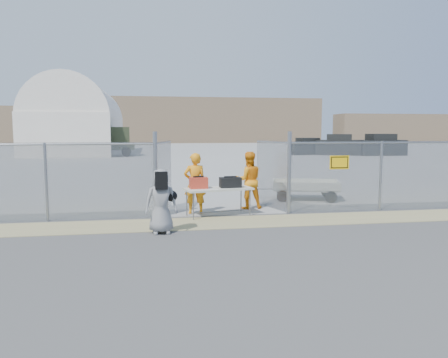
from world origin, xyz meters
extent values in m
plane|color=#434343|center=(0.00, 0.00, 0.00)|extent=(160.00, 160.00, 0.00)
cube|color=#999894|center=(0.00, 42.00, 0.01)|extent=(160.00, 80.00, 0.01)
cube|color=tan|center=(0.00, 1.00, 0.01)|extent=(44.00, 1.60, 0.01)
cube|color=red|center=(-0.76, 1.98, 1.00)|extent=(0.54, 0.38, 0.32)
cube|color=black|center=(0.20, 2.04, 0.99)|extent=(0.64, 0.40, 0.30)
imported|color=orange|center=(-0.82, 2.45, 0.93)|extent=(0.69, 0.47, 1.86)
imported|color=orange|center=(0.97, 3.03, 0.93)|extent=(0.91, 0.71, 1.85)
imported|color=gray|center=(-1.89, 0.05, 0.80)|extent=(0.81, 0.55, 1.60)
camera|label=1|loc=(-2.11, -10.64, 2.54)|focal=35.00mm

